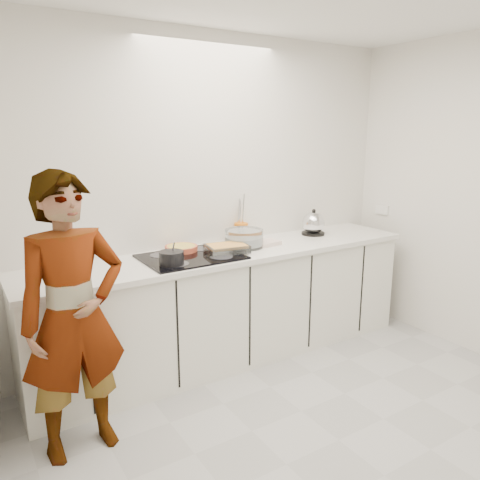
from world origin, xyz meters
TOP-DOWN VIEW (x-y plane):
  - floor at (0.00, 0.00)m, footprint 3.60×3.20m
  - wall_back at (0.00, 1.60)m, footprint 3.60×0.00m
  - base_cabinets at (0.00, 1.28)m, footprint 3.20×0.58m
  - countertop at (0.00, 1.28)m, footprint 3.24×0.64m
  - hob at (-0.35, 1.26)m, footprint 0.72×0.54m
  - tart_dish at (-0.35, 1.43)m, footprint 0.29×0.29m
  - saucepan at (-0.57, 1.12)m, footprint 0.21×0.21m
  - baking_dish at (-0.07, 1.21)m, footprint 0.34×0.27m
  - mixing_bowl at (0.16, 1.32)m, footprint 0.35×0.35m
  - tea_towel at (0.36, 1.28)m, footprint 0.22×0.17m
  - kettle at (0.94, 1.37)m, footprint 0.25×0.25m
  - utensil_crock at (0.27, 1.54)m, footprint 0.14×0.14m
  - cook at (-1.32, 0.77)m, footprint 0.63×0.45m

SIDE VIEW (x-z plane):
  - floor at x=0.00m, z-range 0.00..0.00m
  - base_cabinets at x=0.00m, z-range 0.00..0.87m
  - cook at x=-1.32m, z-range 0.00..1.64m
  - countertop at x=0.00m, z-range 0.87..0.91m
  - hob at x=-0.35m, z-range 0.91..0.92m
  - tea_towel at x=0.36m, z-range 0.91..0.94m
  - tart_dish at x=-0.35m, z-range 0.93..0.97m
  - baking_dish at x=-0.07m, z-range 0.93..0.99m
  - saucepan at x=-0.57m, z-range 0.89..1.05m
  - mixing_bowl at x=0.16m, z-range 0.90..1.05m
  - utensil_crock at x=0.27m, z-range 0.91..1.06m
  - kettle at x=0.94m, z-range 0.89..1.13m
  - wall_back at x=0.00m, z-range 0.00..2.60m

